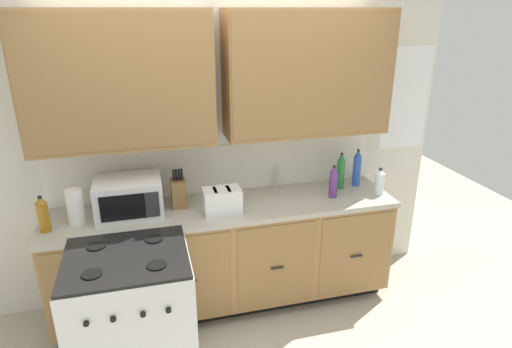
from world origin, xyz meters
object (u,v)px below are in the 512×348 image
at_px(microwave, 129,197).
at_px(toaster, 222,201).
at_px(bottle_violet, 333,182).
at_px(bottle_blue, 357,168).
at_px(bottle_amber, 43,214).
at_px(bottle_green, 341,171).
at_px(paper_towel_roll, 75,207).
at_px(bottle_clear, 379,182).
at_px(knife_block, 179,193).
at_px(stove_range, 133,319).

relative_size(microwave, toaster, 1.71).
bearing_deg(bottle_violet, bottle_blue, 31.26).
distance_m(microwave, bottle_violet, 1.60).
xyz_separation_m(bottle_amber, bottle_green, (2.30, 0.19, 0.03)).
xyz_separation_m(paper_towel_roll, bottle_green, (2.09, 0.12, 0.02)).
height_order(bottle_violet, bottle_clear, bottle_violet).
height_order(microwave, toaster, microwave).
height_order(microwave, bottle_clear, microwave).
bearing_deg(paper_towel_roll, bottle_blue, 3.68).
distance_m(bottle_green, bottle_blue, 0.17).
xyz_separation_m(bottle_green, bottle_clear, (0.26, -0.20, -0.04)).
bearing_deg(bottle_amber, bottle_blue, 4.93).
bearing_deg(bottle_amber, knife_block, 10.44).
height_order(knife_block, bottle_amber, knife_block).
height_order(knife_block, paper_towel_roll, knife_block).
bearing_deg(bottle_clear, toaster, -179.52).
bearing_deg(stove_range, bottle_clear, 14.54).
distance_m(toaster, bottle_green, 1.08).
bearing_deg(bottle_green, toaster, -168.84).
bearing_deg(stove_range, microwave, 87.70).
xyz_separation_m(microwave, bottle_amber, (-0.57, -0.12, -0.01)).
relative_size(stove_range, bottle_amber, 3.60).
bearing_deg(stove_range, bottle_blue, 21.24).
bearing_deg(microwave, bottle_violet, -3.37).
distance_m(stove_range, knife_block, 0.98).
distance_m(knife_block, paper_towel_roll, 0.74).
relative_size(bottle_amber, bottle_green, 0.83).
bearing_deg(knife_block, bottle_violet, -6.61).
bearing_deg(microwave, knife_block, 7.48).
relative_size(bottle_amber, bottle_violet, 0.97).
height_order(stove_range, bottle_green, bottle_green).
height_order(bottle_amber, bottle_clear, bottle_amber).
xyz_separation_m(bottle_amber, bottle_violet, (2.16, 0.03, 0.00)).
bearing_deg(bottle_violet, paper_towel_roll, 178.92).
relative_size(stove_range, bottle_clear, 4.16).
height_order(bottle_amber, bottle_blue, bottle_blue).
bearing_deg(knife_block, stove_range, -119.18).
distance_m(microwave, bottle_blue, 1.90).
relative_size(knife_block, bottle_green, 0.98).
xyz_separation_m(paper_towel_roll, bottle_clear, (2.35, -0.08, -0.02)).
height_order(stove_range, paper_towel_roll, paper_towel_roll).
xyz_separation_m(knife_block, bottle_blue, (1.53, 0.04, 0.04)).
distance_m(bottle_green, bottle_clear, 0.33).
xyz_separation_m(stove_range, knife_block, (0.39, 0.71, 0.55)).
height_order(stove_range, microwave, microwave).
bearing_deg(toaster, paper_towel_roll, 175.03).
height_order(paper_towel_roll, bottle_blue, bottle_blue).
bearing_deg(paper_towel_roll, knife_block, 8.15).
distance_m(bottle_amber, bottle_violet, 2.16).
height_order(microwave, bottle_green, bottle_green).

